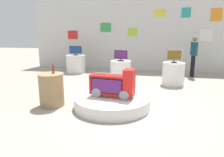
{
  "coord_description": "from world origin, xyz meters",
  "views": [
    {
      "loc": [
        0.9,
        -5.19,
        1.92
      ],
      "look_at": [
        -0.17,
        0.14,
        0.66
      ],
      "focal_mm": 34.35,
      "sensor_mm": 36.0,
      "label": 1
    }
  ],
  "objects_px": {
    "display_pedestal_left_rear": "(173,74)",
    "tv_on_left_rear": "(174,56)",
    "bottle_on_side_table": "(53,69)",
    "shopper_browsing_near_truck": "(194,53)",
    "display_pedestal_center_rear": "(76,64)",
    "tv_on_right_rear": "(121,55)",
    "novelty_firetruck_tv": "(113,85)",
    "tv_on_center_rear": "(75,50)",
    "main_display_pedestal": "(112,102)",
    "display_pedestal_right_rear": "(121,71)",
    "side_table_round": "(52,89)"
  },
  "relations": [
    {
      "from": "novelty_firetruck_tv",
      "to": "shopper_browsing_near_truck",
      "type": "xyz_separation_m",
      "value": [
        2.51,
        4.16,
        0.39
      ]
    },
    {
      "from": "tv_on_right_rear",
      "to": "shopper_browsing_near_truck",
      "type": "bearing_deg",
      "value": 27.6
    },
    {
      "from": "display_pedestal_left_rear",
      "to": "tv_on_left_rear",
      "type": "xyz_separation_m",
      "value": [
        -0.0,
        -0.0,
        0.64
      ]
    },
    {
      "from": "display_pedestal_center_rear",
      "to": "display_pedestal_right_rear",
      "type": "relative_size",
      "value": 1.08
    },
    {
      "from": "side_table_round",
      "to": "bottle_on_side_table",
      "type": "relative_size",
      "value": 3.48
    },
    {
      "from": "tv_on_left_rear",
      "to": "tv_on_center_rear",
      "type": "relative_size",
      "value": 0.96
    },
    {
      "from": "side_table_round",
      "to": "shopper_browsing_near_truck",
      "type": "bearing_deg",
      "value": 46.66
    },
    {
      "from": "display_pedestal_right_rear",
      "to": "bottle_on_side_table",
      "type": "bearing_deg",
      "value": -114.34
    },
    {
      "from": "novelty_firetruck_tv",
      "to": "tv_on_center_rear",
      "type": "xyz_separation_m",
      "value": [
        -2.49,
        4.06,
        0.43
      ]
    },
    {
      "from": "display_pedestal_right_rear",
      "to": "tv_on_right_rear",
      "type": "bearing_deg",
      "value": -82.52
    },
    {
      "from": "display_pedestal_left_rear",
      "to": "tv_on_left_rear",
      "type": "bearing_deg",
      "value": -100.98
    },
    {
      "from": "tv_on_center_rear",
      "to": "display_pedestal_right_rear",
      "type": "relative_size",
      "value": 0.7
    },
    {
      "from": "display_pedestal_left_rear",
      "to": "tv_on_right_rear",
      "type": "relative_size",
      "value": 1.61
    },
    {
      "from": "side_table_round",
      "to": "display_pedestal_right_rear",
      "type": "bearing_deg",
      "value": 65.42
    },
    {
      "from": "shopper_browsing_near_truck",
      "to": "tv_on_left_rear",
      "type": "bearing_deg",
      "value": -119.92
    },
    {
      "from": "main_display_pedestal",
      "to": "tv_on_left_rear",
      "type": "xyz_separation_m",
      "value": [
        1.66,
        2.63,
        0.89
      ]
    },
    {
      "from": "main_display_pedestal",
      "to": "display_pedestal_right_rear",
      "type": "distance_m",
      "value": 2.74
    },
    {
      "from": "tv_on_right_rear",
      "to": "side_table_round",
      "type": "bearing_deg",
      "value": -114.62
    },
    {
      "from": "tv_on_right_rear",
      "to": "tv_on_left_rear",
      "type": "bearing_deg",
      "value": -2.63
    },
    {
      "from": "bottle_on_side_table",
      "to": "side_table_round",
      "type": "bearing_deg",
      "value": -123.73
    },
    {
      "from": "display_pedestal_left_rear",
      "to": "bottle_on_side_table",
      "type": "xyz_separation_m",
      "value": [
        -3.15,
        -2.72,
        0.54
      ]
    },
    {
      "from": "novelty_firetruck_tv",
      "to": "tv_on_center_rear",
      "type": "distance_m",
      "value": 4.78
    },
    {
      "from": "tv_on_center_rear",
      "to": "display_pedestal_right_rear",
      "type": "xyz_separation_m",
      "value": [
        2.25,
        -1.34,
        -0.61
      ]
    },
    {
      "from": "tv_on_right_rear",
      "to": "bottle_on_side_table",
      "type": "height_order",
      "value": "tv_on_right_rear"
    },
    {
      "from": "main_display_pedestal",
      "to": "shopper_browsing_near_truck",
      "type": "relative_size",
      "value": 1.14
    },
    {
      "from": "display_pedestal_center_rear",
      "to": "tv_on_center_rear",
      "type": "bearing_deg",
      "value": -90.96
    },
    {
      "from": "bottle_on_side_table",
      "to": "shopper_browsing_near_truck",
      "type": "distance_m",
      "value": 5.85
    },
    {
      "from": "main_display_pedestal",
      "to": "tv_on_right_rear",
      "type": "height_order",
      "value": "tv_on_right_rear"
    },
    {
      "from": "display_pedestal_center_rear",
      "to": "tv_on_right_rear",
      "type": "bearing_deg",
      "value": -30.88
    },
    {
      "from": "tv_on_right_rear",
      "to": "main_display_pedestal",
      "type": "bearing_deg",
      "value": -85.4
    },
    {
      "from": "tv_on_right_rear",
      "to": "display_pedestal_right_rear",
      "type": "bearing_deg",
      "value": 97.48
    },
    {
      "from": "novelty_firetruck_tv",
      "to": "tv_on_left_rear",
      "type": "distance_m",
      "value": 3.14
    },
    {
      "from": "tv_on_left_rear",
      "to": "side_table_round",
      "type": "bearing_deg",
      "value": -138.87
    },
    {
      "from": "display_pedestal_left_rear",
      "to": "side_table_round",
      "type": "height_order",
      "value": "side_table_round"
    },
    {
      "from": "main_display_pedestal",
      "to": "novelty_firetruck_tv",
      "type": "bearing_deg",
      "value": -24.94
    },
    {
      "from": "main_display_pedestal",
      "to": "tv_on_left_rear",
      "type": "relative_size",
      "value": 3.54
    },
    {
      "from": "display_pedestal_left_rear",
      "to": "display_pedestal_center_rear",
      "type": "xyz_separation_m",
      "value": [
        -4.12,
        1.43,
        0.0
      ]
    },
    {
      "from": "tv_on_right_rear",
      "to": "shopper_browsing_near_truck",
      "type": "distance_m",
      "value": 3.1
    },
    {
      "from": "display_pedestal_center_rear",
      "to": "tv_on_right_rear",
      "type": "distance_m",
      "value": 2.69
    },
    {
      "from": "display_pedestal_center_rear",
      "to": "bottle_on_side_table",
      "type": "relative_size",
      "value": 3.56
    },
    {
      "from": "display_pedestal_right_rear",
      "to": "tv_on_right_rear",
      "type": "xyz_separation_m",
      "value": [
        0.0,
        -0.0,
        0.59
      ]
    },
    {
      "from": "main_display_pedestal",
      "to": "novelty_firetruck_tv",
      "type": "xyz_separation_m",
      "value": [
        0.02,
        -0.01,
        0.43
      ]
    },
    {
      "from": "display_pedestal_center_rear",
      "to": "bottle_on_side_table",
      "type": "height_order",
      "value": "bottle_on_side_table"
    },
    {
      "from": "display_pedestal_right_rear",
      "to": "bottle_on_side_table",
      "type": "xyz_separation_m",
      "value": [
        -1.27,
        -2.81,
        0.54
      ]
    },
    {
      "from": "display_pedestal_right_rear",
      "to": "main_display_pedestal",
      "type": "bearing_deg",
      "value": -85.39
    },
    {
      "from": "tv_on_center_rear",
      "to": "display_pedestal_center_rear",
      "type": "bearing_deg",
      "value": 89.04
    },
    {
      "from": "novelty_firetruck_tv",
      "to": "tv_on_left_rear",
      "type": "xyz_separation_m",
      "value": [
        1.64,
        2.64,
        0.46
      ]
    },
    {
      "from": "shopper_browsing_near_truck",
      "to": "tv_on_right_rear",
      "type": "bearing_deg",
      "value": -152.4
    },
    {
      "from": "tv_on_center_rear",
      "to": "side_table_round",
      "type": "bearing_deg",
      "value": -77.52
    },
    {
      "from": "display_pedestal_center_rear",
      "to": "shopper_browsing_near_truck",
      "type": "distance_m",
      "value": 5.03
    }
  ]
}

